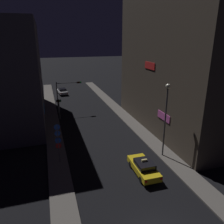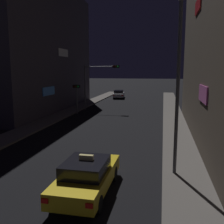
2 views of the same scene
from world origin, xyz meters
name	(u,v)px [view 1 (image 1 of 2)]	position (x,y,z in m)	size (l,w,h in m)	color
sidewalk_left	(52,118)	(-5.98, 26.25, 0.07)	(2.10, 56.49, 0.14)	#5B5651
sidewalk_right	(119,111)	(5.98, 26.25, 0.07)	(2.10, 56.49, 0.14)	#5B5651
building_facade_left	(1,73)	(-12.85, 27.69, 7.56)	(11.71, 22.15, 15.12)	#3D3842
building_facade_right	(172,59)	(10.23, 17.08, 10.05)	(6.48, 22.28, 20.10)	#473D33
taxi	(144,167)	(1.98, 7.25, 0.74)	(1.86, 4.47, 1.62)	yellow
far_car	(62,91)	(-2.81, 42.57, 0.73)	(2.28, 4.62, 1.42)	#B7B7BC
traffic_light_overhead	(66,90)	(-3.06, 28.67, 4.02)	(4.39, 0.42, 5.58)	#47474C
traffic_light_left_kerb	(59,105)	(-4.68, 25.42, 2.43)	(0.80, 0.42, 3.36)	#47474C
sign_pole_left	(58,140)	(-5.76, 11.59, 2.70)	(0.64, 0.10, 4.36)	#47474C
street_lamp_near_block	(166,109)	(5.49, 9.75, 5.59)	(0.50, 0.50, 8.17)	#47474C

